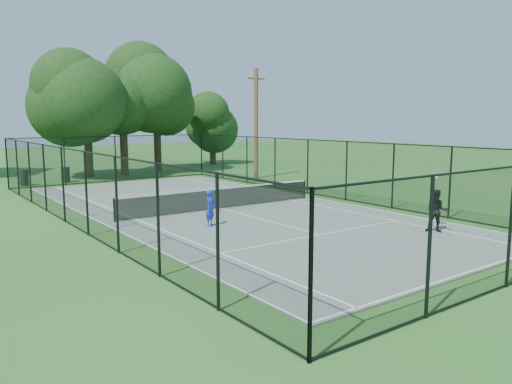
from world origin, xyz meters
TOP-DOWN VIEW (x-y plane):
  - ground at (0.00, 0.00)m, footprint 120.00×120.00m
  - tennis_court at (0.00, 0.00)m, footprint 11.00×24.00m
  - tennis_net at (0.00, 0.00)m, footprint 10.08×0.08m
  - fence at (0.00, 0.00)m, footprint 13.10×26.10m
  - tree_near_left at (-0.65, 16.42)m, footprint 6.69×6.69m
  - tree_near_mid at (1.84, 16.14)m, footprint 6.03×6.03m
  - tree_near_right at (5.19, 17.63)m, footprint 6.28×6.28m
  - tree_far_right at (11.83, 20.16)m, footprint 4.44×4.44m
  - trash_bin_left at (-5.42, 14.13)m, footprint 0.58×0.58m
  - trash_bin_right at (-2.86, 14.41)m, footprint 0.58×0.58m
  - utility_pole at (8.53, 9.00)m, footprint 1.40×0.30m
  - player_blue at (-2.32, -2.87)m, footprint 0.89×0.56m
  - player_black at (3.65, -8.56)m, footprint 0.91×0.98m

SIDE VIEW (x-z plane):
  - ground at x=0.00m, z-range 0.00..0.00m
  - tennis_court at x=0.00m, z-range 0.00..0.06m
  - trash_bin_left at x=-5.42m, z-range 0.01..1.00m
  - trash_bin_right at x=-2.86m, z-range 0.01..1.00m
  - tennis_net at x=0.00m, z-range 0.10..1.05m
  - player_blue at x=-2.32m, z-range 0.06..1.44m
  - player_black at x=3.65m, z-range -0.20..1.87m
  - fence at x=0.00m, z-range 0.00..3.00m
  - tree_far_right at x=11.83m, z-range 0.69..6.56m
  - utility_pole at x=8.53m, z-range 0.06..7.53m
  - tree_near_mid at x=1.84m, z-range 0.91..8.80m
  - tree_near_left at x=-0.65m, z-range 1.00..9.74m
  - tree_near_right at x=5.19m, z-range 1.18..9.84m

